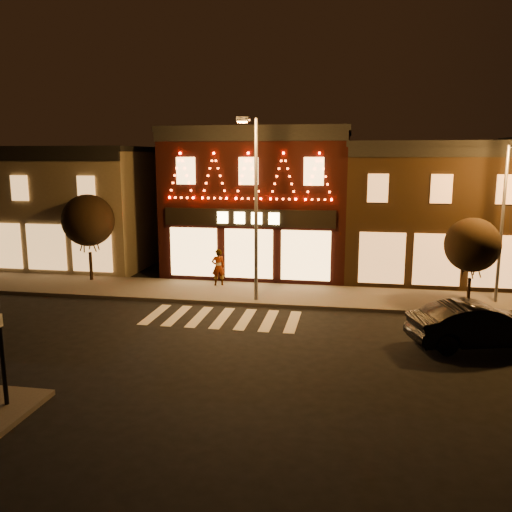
# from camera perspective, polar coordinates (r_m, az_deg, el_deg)

# --- Properties ---
(ground) EXTENTS (120.00, 120.00, 0.00)m
(ground) POSITION_cam_1_polar(r_m,az_deg,el_deg) (19.11, -6.51, -10.14)
(ground) COLOR black
(ground) RESTS_ON ground
(sidewalk_far) EXTENTS (44.00, 4.00, 0.15)m
(sidewalk_far) POSITION_cam_1_polar(r_m,az_deg,el_deg) (26.17, 2.73, -4.15)
(sidewalk_far) COLOR #47423D
(sidewalk_far) RESTS_ON ground
(building_left) EXTENTS (12.20, 8.28, 7.30)m
(building_left) POSITION_cam_1_polar(r_m,az_deg,el_deg) (36.16, -20.26, 5.10)
(building_left) COLOR #716650
(building_left) RESTS_ON ground
(building_pulp) EXTENTS (10.20, 8.34, 8.30)m
(building_pulp) POSITION_cam_1_polar(r_m,az_deg,el_deg) (31.61, 0.59, 5.96)
(building_pulp) COLOR black
(building_pulp) RESTS_ON ground
(building_right_a) EXTENTS (9.20, 8.28, 7.50)m
(building_right_a) POSITION_cam_1_polar(r_m,az_deg,el_deg) (31.52, 17.94, 4.69)
(building_right_a) COLOR #332211
(building_right_a) RESTS_ON ground
(streetlamp_mid) EXTENTS (0.65, 1.90, 8.26)m
(streetlamp_mid) POSITION_cam_1_polar(r_m,az_deg,el_deg) (23.90, -0.19, 6.42)
(streetlamp_mid) COLOR #59595E
(streetlamp_mid) RESTS_ON sidewalk_far
(streetlamp_right) EXTENTS (0.46, 1.62, 7.08)m
(streetlamp_right) POSITION_cam_1_polar(r_m,az_deg,el_deg) (26.06, 25.07, 4.25)
(streetlamp_right) COLOR #59595E
(streetlamp_right) RESTS_ON sidewalk_far
(tree_left) EXTENTS (2.76, 2.76, 4.62)m
(tree_left) POSITION_cam_1_polar(r_m,az_deg,el_deg) (29.76, -17.52, 3.65)
(tree_left) COLOR black
(tree_left) RESTS_ON sidewalk_far
(tree_right) EXTENTS (2.38, 2.38, 3.98)m
(tree_right) POSITION_cam_1_polar(r_m,az_deg,el_deg) (25.08, 22.14, 1.10)
(tree_right) COLOR black
(tree_right) RESTS_ON sidewalk_far
(dark_sedan) EXTENTS (5.16, 3.00, 1.61)m
(dark_sedan) POSITION_cam_1_polar(r_m,az_deg,el_deg) (20.81, 22.67, -6.83)
(dark_sedan) COLOR black
(dark_sedan) RESTS_ON ground
(pedestrian) EXTENTS (0.82, 0.69, 1.91)m
(pedestrian) POSITION_cam_1_polar(r_m,az_deg,el_deg) (27.59, -4.05, -1.20)
(pedestrian) COLOR gray
(pedestrian) RESTS_ON sidewalk_far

